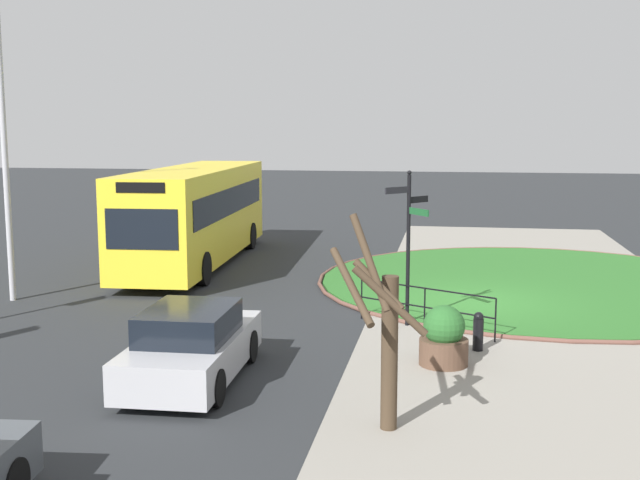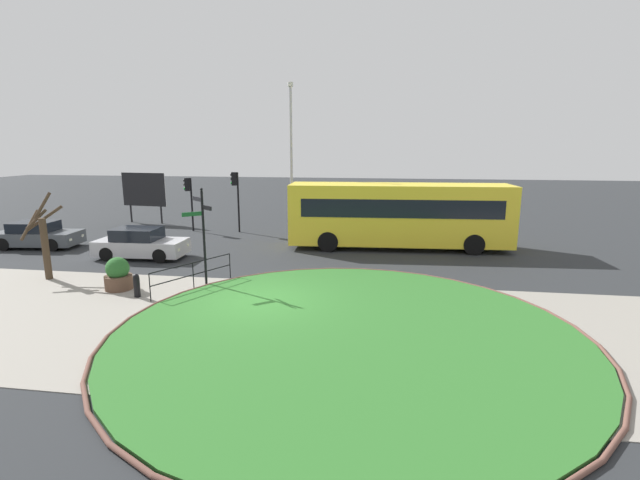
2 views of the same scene
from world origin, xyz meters
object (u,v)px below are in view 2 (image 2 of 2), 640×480
car_near_lane (141,244)px  planter_near_signpost (118,275)px  signpost_directional (202,230)px  bollard_foreground (137,285)px  bus_yellow (399,214)px  billboard_left (144,190)px  car_far_lane (37,235)px  street_tree_bare (43,239)px  lamppost_tall (291,155)px  traffic_light_near (189,192)px  traffic_light_far (236,188)px

car_near_lane → planter_near_signpost: 4.86m
signpost_directional → bollard_foreground: 2.93m
bus_yellow → billboard_left: size_ratio=3.28×
car_far_lane → billboard_left: (1.54, 7.90, 1.56)m
street_tree_bare → lamppost_tall: bearing=54.6°
bus_yellow → planter_near_signpost: 13.19m
bus_yellow → planter_near_signpost: size_ratio=9.16×
bus_yellow → billboard_left: bearing=-20.9°
lamppost_tall → signpost_directional: bearing=-95.7°
traffic_light_near → street_tree_bare: 10.54m
traffic_light_far → planter_near_signpost: (-0.60, -11.40, -2.09)m
traffic_light_far → planter_near_signpost: size_ratio=2.98×
traffic_light_far → lamppost_tall: lamppost_tall is taller
signpost_directional → bollard_foreground: signpost_directional is taller
billboard_left → traffic_light_near: bearing=-23.0°
lamppost_tall → street_tree_bare: (-7.55, -10.62, -3.01)m
signpost_directional → bus_yellow: size_ratio=0.33×
signpost_directional → bollard_foreground: size_ratio=4.35×
traffic_light_near → billboard_left: 4.90m
billboard_left → bus_yellow: bearing=-11.1°
car_far_lane → traffic_light_far: 10.53m
car_near_lane → car_far_lane: car_near_lane is taller
traffic_light_near → traffic_light_far: (2.92, 0.09, 0.26)m
signpost_directional → lamppost_tall: size_ratio=0.42×
car_near_lane → street_tree_bare: (-1.86, -3.67, 0.92)m
signpost_directional → billboard_left: size_ratio=1.08×
bus_yellow → car_near_lane: size_ratio=2.68×
traffic_light_near → billboard_left: (-4.25, 2.42, -0.19)m
bollard_foreground → car_far_lane: bearing=144.7°
bus_yellow → billboard_left: billboard_left is taller
lamppost_tall → street_tree_bare: bearing=-125.4°
billboard_left → planter_near_signpost: billboard_left is taller
planter_near_signpost → traffic_light_far: bearing=87.0°
car_near_lane → traffic_light_near: size_ratio=1.28×
traffic_light_near → planter_near_signpost: size_ratio=2.68×
lamppost_tall → traffic_light_far: bearing=-178.3°
bollard_foreground → car_far_lane: 11.30m
planter_near_signpost → street_tree_bare: size_ratio=0.36×
bus_yellow → traffic_light_far: 10.03m
planter_near_signpost → street_tree_bare: 3.82m
billboard_left → street_tree_bare: (2.99, -12.85, -0.61)m
signpost_directional → street_tree_bare: (-6.49, 0.01, -0.56)m
car_far_lane → planter_near_signpost: bearing=-41.0°
planter_near_signpost → billboard_left: bearing=115.6°
signpost_directional → traffic_light_far: signpost_directional is taller
bollard_foreground → street_tree_bare: (-4.69, 1.57, 1.15)m
car_near_lane → street_tree_bare: size_ratio=1.22×
car_near_lane → bollard_foreground: bearing=-63.2°
billboard_left → traffic_light_far: bearing=-11.3°
bollard_foreground → lamppost_tall: (2.86, 12.19, 4.16)m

